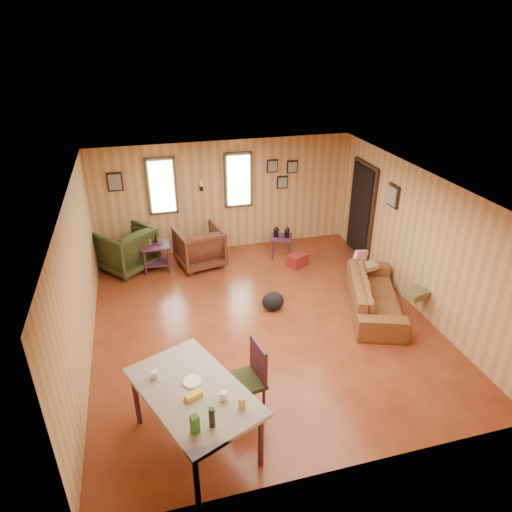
{
  "coord_description": "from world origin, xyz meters",
  "views": [
    {
      "loc": [
        -1.75,
        -6.14,
        4.51
      ],
      "look_at": [
        0.0,
        0.4,
        1.05
      ],
      "focal_mm": 32.0,
      "sensor_mm": 36.0,
      "label": 1
    }
  ],
  "objects_px": {
    "recliner_brown": "(199,245)",
    "recliner_green": "(126,247)",
    "side_table": "(282,236)",
    "dining_table": "(194,396)",
    "end_table": "(156,252)",
    "sofa": "(376,290)"
  },
  "relations": [
    {
      "from": "recliner_brown",
      "to": "recliner_green",
      "type": "bearing_deg",
      "value": -20.56
    },
    {
      "from": "recliner_green",
      "to": "side_table",
      "type": "bearing_deg",
      "value": 136.09
    },
    {
      "from": "recliner_green",
      "to": "dining_table",
      "type": "bearing_deg",
      "value": 59.93
    },
    {
      "from": "recliner_brown",
      "to": "dining_table",
      "type": "bearing_deg",
      "value": 69.09
    },
    {
      "from": "recliner_green",
      "to": "dining_table",
      "type": "relative_size",
      "value": 0.52
    },
    {
      "from": "side_table",
      "to": "dining_table",
      "type": "relative_size",
      "value": 0.38
    },
    {
      "from": "end_table",
      "to": "side_table",
      "type": "relative_size",
      "value": 0.99
    },
    {
      "from": "side_table",
      "to": "recliner_green",
      "type": "bearing_deg",
      "value": 174.85
    },
    {
      "from": "sofa",
      "to": "end_table",
      "type": "distance_m",
      "value": 4.35
    },
    {
      "from": "recliner_brown",
      "to": "side_table",
      "type": "xyz_separation_m",
      "value": [
        1.75,
        -0.06,
        0.03
      ]
    },
    {
      "from": "sofa",
      "to": "recliner_green",
      "type": "xyz_separation_m",
      "value": [
        -4.16,
        2.68,
        0.09
      ]
    },
    {
      "from": "end_table",
      "to": "side_table",
      "type": "xyz_separation_m",
      "value": [
        2.63,
        -0.09,
        0.09
      ]
    },
    {
      "from": "side_table",
      "to": "dining_table",
      "type": "distance_m",
      "value": 5.12
    },
    {
      "from": "sofa",
      "to": "dining_table",
      "type": "distance_m",
      "value": 4.03
    },
    {
      "from": "dining_table",
      "to": "side_table",
      "type": "bearing_deg",
      "value": 38.02
    },
    {
      "from": "side_table",
      "to": "end_table",
      "type": "bearing_deg",
      "value": 178.14
    },
    {
      "from": "dining_table",
      "to": "end_table",
      "type": "bearing_deg",
      "value": 68.94
    },
    {
      "from": "end_table",
      "to": "dining_table",
      "type": "bearing_deg",
      "value": -88.19
    },
    {
      "from": "recliner_green",
      "to": "end_table",
      "type": "relative_size",
      "value": 1.4
    },
    {
      "from": "sofa",
      "to": "end_table",
      "type": "xyz_separation_m",
      "value": [
        -3.58,
        2.47,
        -0.01
      ]
    },
    {
      "from": "sofa",
      "to": "side_table",
      "type": "bearing_deg",
      "value": 41.57
    },
    {
      "from": "end_table",
      "to": "side_table",
      "type": "height_order",
      "value": "side_table"
    }
  ]
}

